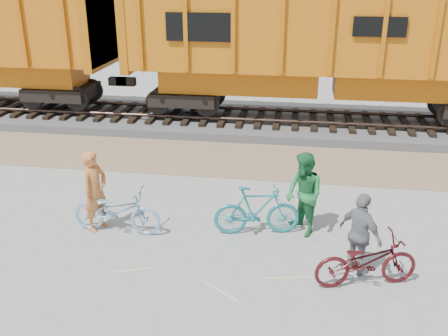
{
  "coord_description": "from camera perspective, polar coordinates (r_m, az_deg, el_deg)",
  "views": [
    {
      "loc": [
        2.03,
        -8.75,
        5.55
      ],
      "look_at": [
        0.46,
        1.5,
        1.35
      ],
      "focal_mm": 40.0,
      "sensor_mm": 36.0,
      "label": 1
    }
  ],
  "objects": [
    {
      "name": "bicycle_teal",
      "position": [
        11.02,
        3.79,
        -4.87
      ],
      "size": [
        1.97,
        0.89,
        1.14
      ],
      "primitive_type": "imported",
      "rotation": [
        0.0,
        0.0,
        1.77
      ],
      "color": "teal",
      "rests_on": "ground"
    },
    {
      "name": "bicycle_blue",
      "position": [
        11.33,
        -12.18,
        -4.78
      ],
      "size": [
        2.03,
        0.76,
        1.06
      ],
      "primitive_type": "imported",
      "rotation": [
        0.0,
        0.0,
        1.54
      ],
      "color": "#7EB4D6",
      "rests_on": "ground"
    },
    {
      "name": "person_solo",
      "position": [
        11.43,
        -14.52,
        -2.55
      ],
      "size": [
        0.65,
        0.79,
        1.86
      ],
      "primitive_type": "imported",
      "rotation": [
        0.0,
        0.0,
        1.23
      ],
      "color": "#C87035",
      "rests_on": "ground"
    },
    {
      "name": "track",
      "position": [
        18.58,
        2.1,
        6.2
      ],
      "size": [
        120.0,
        2.6,
        0.24
      ],
      "color": "black",
      "rests_on": "ballast_bed"
    },
    {
      "name": "person_woman",
      "position": [
        9.87,
        15.31,
        -7.33
      ],
      "size": [
        0.97,
        1.0,
        1.68
      ],
      "primitive_type": "imported",
      "rotation": [
        0.0,
        0.0,
        2.32
      ],
      "color": "gray",
      "rests_on": "ground"
    },
    {
      "name": "gravel_strip",
      "position": [
        15.43,
        0.55,
        1.02
      ],
      "size": [
        120.0,
        3.0,
        0.02
      ],
      "primitive_type": "cube",
      "color": "#8F7959",
      "rests_on": "ground"
    },
    {
      "name": "ground",
      "position": [
        10.56,
        -3.75,
        -9.69
      ],
      "size": [
        120.0,
        120.0,
        0.0
      ],
      "primitive_type": "plane",
      "color": "#9E9E99",
      "rests_on": "ground"
    },
    {
      "name": "hopper_car_center",
      "position": [
        17.96,
        11.87,
        13.47
      ],
      "size": [
        14.0,
        3.13,
        4.65
      ],
      "color": "black",
      "rests_on": "track"
    },
    {
      "name": "ballast_bed",
      "position": [
        18.67,
        2.09,
        5.24
      ],
      "size": [
        120.0,
        4.0,
        0.3
      ],
      "primitive_type": "cube",
      "color": "slate",
      "rests_on": "ground"
    },
    {
      "name": "bicycle_maroon",
      "position": [
        9.7,
        15.94,
        -10.19
      ],
      "size": [
        2.06,
        1.19,
        1.02
      ],
      "primitive_type": "imported",
      "rotation": [
        0.0,
        0.0,
        1.85
      ],
      "color": "#471014",
      "rests_on": "ground"
    },
    {
      "name": "person_man",
      "position": [
        11.01,
        9.12,
        -3.01
      ],
      "size": [
        1.1,
        1.15,
        1.87
      ],
      "primitive_type": "imported",
      "rotation": [
        0.0,
        0.0,
        -0.98
      ],
      "color": "#207238",
      "rests_on": "ground"
    }
  ]
}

